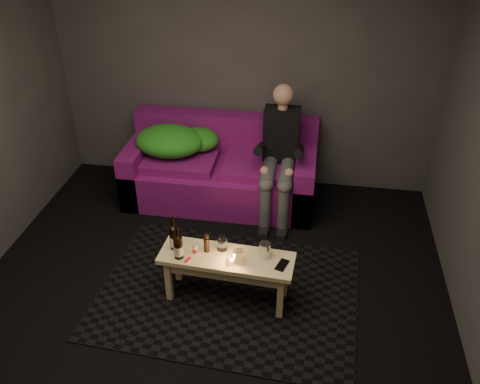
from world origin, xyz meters
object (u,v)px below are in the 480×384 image
object	(u,v)px
sofa	(222,171)
steel_cup	(265,250)
coffee_table	(227,264)
beer_bottle_a	(174,237)
person	(280,152)
beer_bottle_b	(178,246)

from	to	relation	value
sofa	steel_cup	bearing A→B (deg)	-66.80
coffee_table	steel_cup	xyz separation A→B (m)	(0.30, 0.05, 0.14)
beer_bottle_a	steel_cup	bearing A→B (deg)	0.93
sofa	beer_bottle_a	bearing A→B (deg)	-93.77
coffee_table	person	bearing A→B (deg)	78.29
beer_bottle_a	steel_cup	distance (m)	0.73
person	beer_bottle_a	distance (m)	1.52
beer_bottle_b	steel_cup	world-z (taller)	beer_bottle_b
beer_bottle_a	person	bearing A→B (deg)	61.66
sofa	steel_cup	distance (m)	1.62
beer_bottle_a	sofa	bearing A→B (deg)	86.23
sofa	coffee_table	bearing A→B (deg)	-77.66
coffee_table	beer_bottle_b	size ratio (longest dim) A/B	3.69
steel_cup	beer_bottle_b	bearing A→B (deg)	-169.72
sofa	beer_bottle_a	world-z (taller)	sofa
sofa	beer_bottle_b	bearing A→B (deg)	-91.22
beer_bottle_b	sofa	bearing A→B (deg)	88.78
beer_bottle_a	beer_bottle_b	world-z (taller)	beer_bottle_a
person	coffee_table	world-z (taller)	person
sofa	beer_bottle_b	world-z (taller)	sofa
beer_bottle_a	beer_bottle_b	size ratio (longest dim) A/B	1.01
coffee_table	sofa	bearing A→B (deg)	102.34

